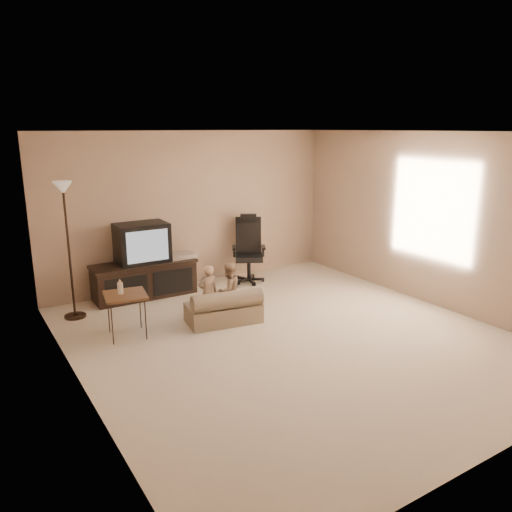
{
  "coord_description": "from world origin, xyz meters",
  "views": [
    {
      "loc": [
        -3.44,
        -4.67,
        2.55
      ],
      "look_at": [
        -0.13,
        0.6,
        0.94
      ],
      "focal_mm": 35.0,
      "sensor_mm": 36.0,
      "label": 1
    }
  ],
  "objects": [
    {
      "name": "tv_stand",
      "position": [
        -0.98,
        2.49,
        0.48
      ],
      "size": [
        1.62,
        0.61,
        1.15
      ],
      "rotation": [
        0.0,
        0.0,
        -0.01
      ],
      "color": "black",
      "rests_on": "floor"
    },
    {
      "name": "floor",
      "position": [
        0.0,
        0.0,
        0.0
      ],
      "size": [
        5.5,
        5.5,
        0.0
      ],
      "primitive_type": "plane",
      "color": "beige",
      "rests_on": "ground"
    },
    {
      "name": "toddler_right",
      "position": [
        -0.31,
        1.02,
        0.39
      ],
      "size": [
        0.42,
        0.29,
        0.78
      ],
      "primitive_type": "imported",
      "rotation": [
        0.0,
        0.0,
        3.38
      ],
      "color": "tan",
      "rests_on": "floor"
    },
    {
      "name": "office_chair",
      "position": [
        0.8,
        2.31,
        0.41
      ],
      "size": [
        0.71,
        0.72,
        1.14
      ],
      "rotation": [
        0.0,
        0.0,
        -0.51
      ],
      "color": "black",
      "rests_on": "floor"
    },
    {
      "name": "toddler_left",
      "position": [
        -0.6,
        1.07,
        0.39
      ],
      "size": [
        0.3,
        0.23,
        0.77
      ],
      "primitive_type": "imported",
      "rotation": [
        0.0,
        0.0,
        3.07
      ],
      "color": "tan",
      "rests_on": "floor"
    },
    {
      "name": "floor_lamp",
      "position": [
        -2.12,
        2.14,
        1.37
      ],
      "size": [
        0.29,
        0.29,
        1.87
      ],
      "color": "black",
      "rests_on": "floor"
    },
    {
      "name": "side_table",
      "position": [
        -1.71,
        1.14,
        0.54
      ],
      "size": [
        0.58,
        0.58,
        0.75
      ],
      "rotation": [
        0.0,
        0.0,
        -0.17
      ],
      "color": "brown",
      "rests_on": "floor"
    },
    {
      "name": "room_shell",
      "position": [
        0.0,
        0.0,
        1.52
      ],
      "size": [
        5.5,
        5.5,
        5.5
      ],
      "color": "white",
      "rests_on": "floor"
    },
    {
      "name": "child_sofa",
      "position": [
        -0.46,
        0.87,
        0.19
      ],
      "size": [
        1.04,
        0.7,
        0.47
      ],
      "rotation": [
        0.0,
        0.0,
        -0.17
      ],
      "color": "gray",
      "rests_on": "floor"
    }
  ]
}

